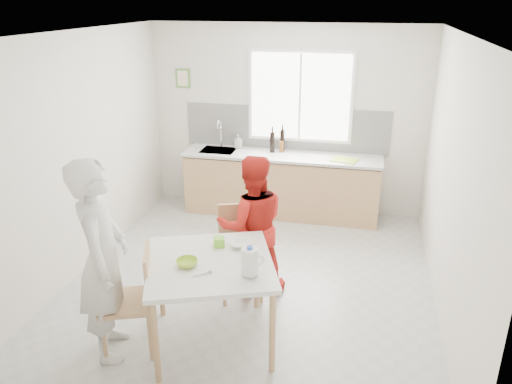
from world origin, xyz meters
TOP-DOWN VIEW (x-y plane):
  - ground at (0.00, 0.00)m, footprint 4.50×4.50m
  - room_shell at (0.00, 0.00)m, footprint 4.50×4.50m
  - window at (0.20, 2.23)m, footprint 1.50×0.06m
  - backsplash at (0.00, 2.24)m, footprint 3.00×0.02m
  - picture_frame at (-1.55, 2.23)m, footprint 0.22×0.03m
  - kitchen_counter at (-0.00, 1.95)m, footprint 2.84×0.64m
  - dining_table at (-0.11, -1.11)m, footprint 1.41×1.41m
  - chair_left at (-0.74, -1.35)m, footprint 0.59×0.59m
  - chair_far at (-0.07, -0.21)m, footprint 0.58×0.58m
  - person_white at (-0.97, -1.43)m, footprint 0.65×0.78m
  - person_red at (0.05, -0.17)m, footprint 0.91×0.81m
  - bowl_green at (-0.28, -1.23)m, footprint 0.24×0.24m
  - bowl_white at (0.08, -0.77)m, footprint 0.26×0.26m
  - milk_jug at (0.29, -1.26)m, footprint 0.20×0.14m
  - green_box at (-0.11, -0.81)m, footprint 0.13×0.13m
  - spoon at (-0.11, -1.34)m, footprint 0.13×0.11m
  - cutting_board at (0.89, 1.86)m, footprint 0.41×0.34m
  - wine_bottle_a at (-0.03, 2.11)m, footprint 0.07×0.07m
  - wine_bottle_b at (-0.16, 2.03)m, footprint 0.07×0.07m
  - jar_amber at (-0.03, 2.06)m, footprint 0.06×0.06m
  - soap_bottle at (-0.69, 2.13)m, footprint 0.10×0.11m

SIDE VIEW (x-z plane):
  - ground at x=0.00m, z-range 0.00..0.00m
  - kitchen_counter at x=0.00m, z-range -0.27..1.10m
  - chair_far at x=-0.07m, z-range 0.05..1.03m
  - chair_left at x=-0.74m, z-range 0.05..1.04m
  - dining_table at x=-0.11m, z-range 0.33..1.18m
  - person_red at x=0.05m, z-range 0.00..1.55m
  - spoon at x=-0.11m, z-range 0.85..0.86m
  - bowl_white at x=0.08m, z-range 0.84..0.89m
  - bowl_green at x=-0.28m, z-range 0.84..0.90m
  - green_box at x=-0.11m, z-range 0.84..0.93m
  - person_white at x=-0.97m, z-range 0.00..1.84m
  - cutting_board at x=0.89m, z-range 0.92..0.93m
  - milk_jug at x=0.29m, z-range 0.85..1.11m
  - jar_amber at x=-0.03m, z-range 0.92..1.08m
  - soap_bottle at x=-0.69m, z-range 0.92..1.12m
  - wine_bottle_b at x=-0.16m, z-range 0.92..1.22m
  - wine_bottle_a at x=-0.03m, z-range 0.92..1.24m
  - backsplash at x=0.00m, z-range 0.90..1.55m
  - room_shell at x=0.00m, z-range -0.61..3.89m
  - window at x=0.20m, z-range 1.05..2.35m
  - picture_frame at x=-1.55m, z-range 1.76..2.04m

